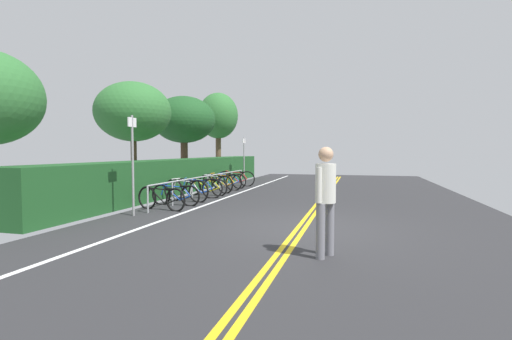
% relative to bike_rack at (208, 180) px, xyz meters
% --- Properties ---
extents(ground_plane, '(37.05, 10.04, 0.05)m').
position_rel_bike_rack_xyz_m(ground_plane, '(-4.98, -4.31, -0.60)').
color(ground_plane, '#2B2B2D').
extents(centre_line_yellow_inner, '(33.34, 0.10, 0.00)m').
position_rel_bike_rack_xyz_m(centre_line_yellow_inner, '(-4.98, -4.39, -0.57)').
color(centre_line_yellow_inner, gold).
rests_on(centre_line_yellow_inner, ground_plane).
extents(centre_line_yellow_outer, '(33.34, 0.10, 0.00)m').
position_rel_bike_rack_xyz_m(centre_line_yellow_outer, '(-4.98, -4.23, -0.57)').
color(centre_line_yellow_outer, gold).
rests_on(centre_line_yellow_outer, ground_plane).
extents(bike_lane_stripe_white, '(33.34, 0.12, 0.00)m').
position_rel_bike_rack_xyz_m(bike_lane_stripe_white, '(-4.98, -0.93, -0.57)').
color(bike_lane_stripe_white, white).
rests_on(bike_lane_stripe_white, ground_plane).
extents(bike_rack, '(8.44, 0.05, 0.75)m').
position_rel_bike_rack_xyz_m(bike_rack, '(0.00, 0.00, 0.00)').
color(bike_rack, '#9EA0A5').
rests_on(bike_rack, ground_plane).
extents(bicycle_0, '(0.52, 1.70, 0.70)m').
position_rel_bike_rack_xyz_m(bicycle_0, '(-3.64, -0.09, -0.24)').
color(bicycle_0, black).
rests_on(bicycle_0, ground_plane).
extents(bicycle_1, '(0.46, 1.67, 0.69)m').
position_rel_bike_rack_xyz_m(bicycle_1, '(-2.71, -0.06, -0.25)').
color(bicycle_1, black).
rests_on(bicycle_1, ground_plane).
extents(bicycle_2, '(0.46, 1.75, 0.79)m').
position_rel_bike_rack_xyz_m(bicycle_2, '(-1.83, 0.02, -0.20)').
color(bicycle_2, black).
rests_on(bicycle_2, ground_plane).
extents(bicycle_3, '(0.68, 1.70, 0.76)m').
position_rel_bike_rack_xyz_m(bicycle_3, '(-0.98, -0.02, -0.21)').
color(bicycle_3, black).
rests_on(bicycle_3, ground_plane).
extents(bicycle_4, '(0.46, 1.72, 0.68)m').
position_rel_bike_rack_xyz_m(bicycle_4, '(-0.07, 0.03, -0.25)').
color(bicycle_4, black).
rests_on(bicycle_4, ground_plane).
extents(bicycle_5, '(0.54, 1.66, 0.75)m').
position_rel_bike_rack_xyz_m(bicycle_5, '(0.90, 0.05, -0.22)').
color(bicycle_5, black).
rests_on(bicycle_5, ground_plane).
extents(bicycle_6, '(0.46, 1.80, 0.75)m').
position_rel_bike_rack_xyz_m(bicycle_6, '(1.88, 0.12, -0.22)').
color(bicycle_6, black).
rests_on(bicycle_6, ground_plane).
extents(bicycle_7, '(0.46, 1.69, 0.71)m').
position_rel_bike_rack_xyz_m(bicycle_7, '(2.77, 0.14, -0.24)').
color(bicycle_7, black).
rests_on(bicycle_7, ground_plane).
extents(bicycle_8, '(0.46, 1.83, 0.77)m').
position_rel_bike_rack_xyz_m(bicycle_8, '(3.75, 0.12, -0.21)').
color(bicycle_8, black).
rests_on(bicycle_8, ground_plane).
extents(pedestrian, '(0.45, 0.32, 1.74)m').
position_rel_bike_rack_xyz_m(pedestrian, '(-7.21, -5.00, 0.44)').
color(pedestrian, slate).
rests_on(pedestrian, ground_plane).
extents(sign_post_near, '(0.36, 0.06, 2.59)m').
position_rel_bike_rack_xyz_m(sign_post_near, '(-4.68, 0.12, 0.97)').
color(sign_post_near, gray).
rests_on(sign_post_near, ground_plane).
extents(sign_post_far, '(0.36, 0.06, 2.37)m').
position_rel_bike_rack_xyz_m(sign_post_far, '(5.16, 0.15, 0.85)').
color(sign_post_far, gray).
rests_on(sign_post_far, ground_plane).
extents(hedge_backdrop, '(17.39, 1.28, 1.34)m').
position_rel_bike_rack_xyz_m(hedge_backdrop, '(1.50, 1.64, 0.10)').
color(hedge_backdrop, '#1C4C21').
rests_on(hedge_backdrop, ground_plane).
extents(tree_mid, '(2.80, 2.80, 4.25)m').
position_rel_bike_rack_xyz_m(tree_mid, '(-0.79, 2.65, 2.56)').
color(tree_mid, '#473323').
rests_on(tree_mid, ground_plane).
extents(tree_far_right, '(3.07, 3.07, 4.36)m').
position_rel_bike_rack_xyz_m(tree_far_right, '(3.77, 2.81, 2.62)').
color(tree_far_right, '#473323').
rests_on(tree_far_right, ground_plane).
extents(tree_extra, '(2.34, 2.34, 5.10)m').
position_rel_bike_rack_xyz_m(tree_extra, '(7.72, 2.53, 3.14)').
color(tree_extra, brown).
rests_on(tree_extra, ground_plane).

